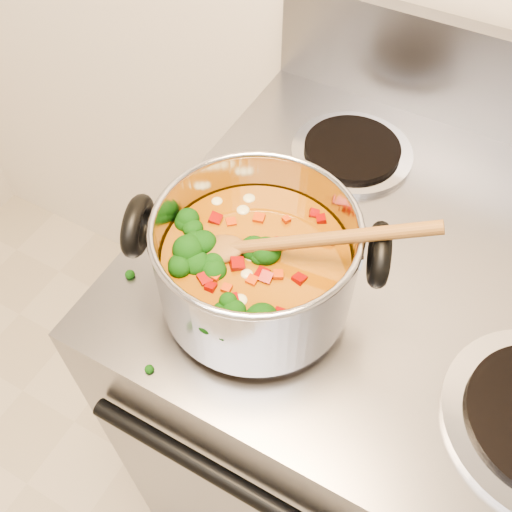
% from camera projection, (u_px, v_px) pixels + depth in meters
% --- Properties ---
extents(electric_range, '(0.74, 0.67, 1.08)m').
position_uv_depth(electric_range, '(374.00, 404.00, 1.10)').
color(electric_range, gray).
rests_on(electric_range, ground).
extents(stockpot, '(0.29, 0.23, 0.14)m').
position_uv_depth(stockpot, '(256.00, 264.00, 0.65)').
color(stockpot, '#A6A5AD').
rests_on(stockpot, electric_range).
extents(wooden_spoon, '(0.26, 0.12, 0.11)m').
position_uv_depth(wooden_spoon, '(269.00, 245.00, 0.62)').
color(wooden_spoon, brown).
rests_on(wooden_spoon, stockpot).
extents(cooktop_crumbs, '(0.14, 0.13, 0.01)m').
position_uv_depth(cooktop_crumbs, '(212.00, 227.00, 0.78)').
color(cooktop_crumbs, black).
rests_on(cooktop_crumbs, electric_range).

